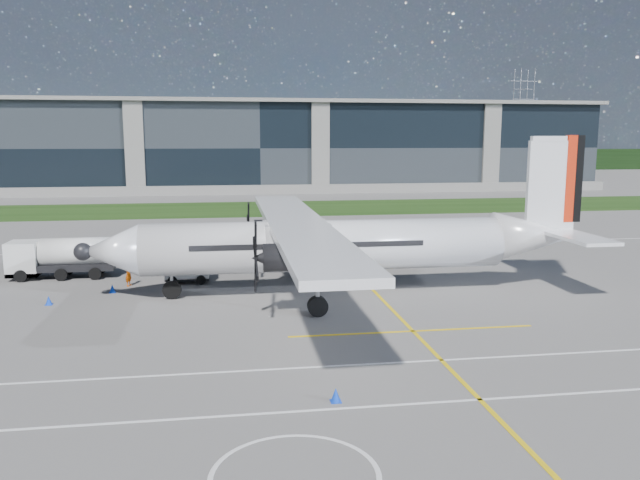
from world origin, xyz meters
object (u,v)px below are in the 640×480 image
Objects in this scene: fuel_tanker_truck at (54,258)px; safety_cone_portwing at (336,395)px; safety_cone_nose_stbd at (112,289)px; safety_cone_fwd at (49,300)px; pylon_east at (522,119)px; safety_cone_stbdwing at (279,246)px; baggage_tug at (187,269)px; turboprop_aircraft at (343,215)px; ground_crew_person at (129,272)px.

fuel_tanker_truck reaches higher than safety_cone_portwing.
safety_cone_nose_stbd and safety_cone_fwd have the same top height.
pylon_east is 4.26× the size of fuel_tanker_truck.
safety_cone_fwd is 21.30m from safety_cone_stbdwing.
fuel_tanker_truck reaches higher than baggage_tug.
turboprop_aircraft is 62.05× the size of safety_cone_portwing.
safety_cone_portwing and safety_cone_fwd have the same top height.
pylon_east is at bearing 55.87° from safety_cone_fwd.
safety_cone_stbdwing is at bearing -22.99° from ground_crew_person.
fuel_tanker_truck reaches higher than ground_crew_person.
turboprop_aircraft is 10.91m from baggage_tug.
safety_cone_stbdwing is (6.86, 11.42, -0.63)m from baggage_tug.
safety_cone_stbdwing is at bearing 58.99° from baggage_tug.
safety_cone_stbdwing is at bearing 29.43° from fuel_tanker_truck.
fuel_tanker_truck reaches higher than safety_cone_nose_stbd.
fuel_tanker_truck is 9.13m from baggage_tug.
pylon_east is 176.23m from safety_cone_nose_stbd.
safety_cone_nose_stbd and safety_cone_stbdwing have the same top height.
pylon_east is at bearing 54.16° from fuel_tanker_truck.
safety_cone_portwing and safety_cone_stbdwing have the same top height.
fuel_tanker_truck is 3.93× the size of ground_crew_person.
pylon_east is 170.47m from turboprop_aircraft.
fuel_tanker_truck is 17.95m from safety_cone_stbdwing.
fuel_tanker_truck is (-18.08, 6.79, -3.33)m from turboprop_aircraft.
safety_cone_portwing is (9.77, -19.05, -0.65)m from ground_crew_person.
safety_cone_portwing is 30.98m from safety_cone_stbdwing.
fuel_tanker_truck is at bearing 77.07° from ground_crew_person.
pylon_east is 60.00× the size of safety_cone_portwing.
turboprop_aircraft is 17.21m from safety_cone_fwd.
safety_cone_stbdwing is at bearing 99.04° from turboprop_aircraft.
baggage_tug reaches higher than safety_cone_nose_stbd.
safety_cone_nose_stbd is at bearing -129.34° from safety_cone_stbdwing.
ground_crew_person is 15.85m from safety_cone_stbdwing.
pylon_east is 174.39m from ground_crew_person.
turboprop_aircraft is 10.55× the size of baggage_tug.
fuel_tanker_truck is at bearing 123.99° from safety_cone_portwing.
turboprop_aircraft is at bearing 1.11° from safety_cone_fwd.
fuel_tanker_truck is 26.76m from safety_cone_portwing.
ground_crew_person is (-96.83, -144.35, -14.10)m from pylon_east.
safety_cone_fwd is at bearing 155.13° from ground_crew_person.
baggage_tug is (-93.27, -143.85, -14.12)m from pylon_east.
safety_cone_nose_stbd is at bearing 171.67° from turboprop_aircraft.
baggage_tug is 5.88× the size of safety_cone_fwd.
fuel_tanker_truck is (-102.00, -141.23, -13.68)m from pylon_east.
pylon_east reaches higher than ground_crew_person.
safety_cone_fwd is (-3.73, -3.99, -0.65)m from ground_crew_person.
fuel_tanker_truck is 14.09× the size of safety_cone_nose_stbd.
safety_cone_stbdwing is at bearing 50.66° from safety_cone_nose_stbd.
baggage_tug is 5.88× the size of safety_cone_portwing.
pylon_east reaches higher than safety_cone_nose_stbd.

